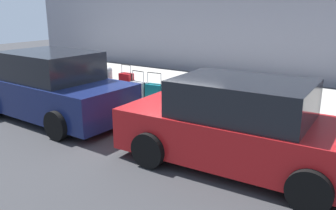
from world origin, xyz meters
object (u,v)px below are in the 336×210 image
object	(u,v)px
suitcase_maroon_6	(171,94)
suitcase_navy_4	(202,98)
suitcase_silver_8	(138,91)
suitcase_red_9	(127,85)
fire_hydrant	(109,80)
bollard_post	(90,80)
suitcase_black_5	(185,98)
parked_car_red_0	(241,127)
parked_car_navy_1	(52,88)
suitcase_teal_7	(154,93)
suitcase_teal_0	(284,110)
suitcase_silver_1	(260,105)
suitcase_olive_3	(219,103)
suitcase_red_2	(239,102)

from	to	relation	value
suitcase_maroon_6	suitcase_navy_4	bearing A→B (deg)	174.21
suitcase_silver_8	suitcase_red_9	world-z (taller)	suitcase_red_9
fire_hydrant	bollard_post	bearing A→B (deg)	12.30
suitcase_navy_4	bollard_post	distance (m)	3.91
bollard_post	suitcase_maroon_6	bearing A→B (deg)	-175.60
suitcase_black_5	parked_car_red_0	xyz separation A→B (m)	(-2.48, 2.22, 0.32)
bollard_post	parked_car_navy_1	xyz separation A→B (m)	(-0.88, 2.08, 0.25)
parked_car_navy_1	suitcase_teal_7	bearing A→B (deg)	-124.15
suitcase_navy_4	parked_car_red_0	bearing A→B (deg)	131.85
suitcase_teal_0	bollard_post	size ratio (longest dim) A/B	1.03
suitcase_teal_0	suitcase_silver_1	xyz separation A→B (m)	(0.55, -0.02, 0.01)
suitcase_black_5	fire_hydrant	size ratio (longest dim) A/B	1.03
suitcase_olive_3	bollard_post	distance (m)	4.39
suitcase_teal_0	suitcase_navy_4	distance (m)	2.06
suitcase_teal_0	suitcase_navy_4	xyz separation A→B (m)	(2.06, 0.03, -0.02)
fire_hydrant	suitcase_olive_3	bearing A→B (deg)	179.43
suitcase_silver_1	suitcase_silver_8	world-z (taller)	suitcase_silver_1
suitcase_navy_4	suitcase_silver_8	distance (m)	2.06
parked_car_red_0	suitcase_silver_8	bearing A→B (deg)	-28.57
suitcase_red_2	suitcase_teal_0	bearing A→B (deg)	177.75
suitcase_teal_0	fire_hydrant	xyz separation A→B (m)	(5.27, 0.00, 0.06)
suitcase_olive_3	suitcase_silver_8	bearing A→B (deg)	-0.05
parked_car_navy_1	parked_car_red_0	bearing A→B (deg)	180.00
suitcase_silver_1	suitcase_red_2	world-z (taller)	suitcase_silver_1
suitcase_maroon_6	parked_car_navy_1	xyz separation A→B (m)	(2.02, 2.30, 0.35)
suitcase_teal_0	suitcase_navy_4	bearing A→B (deg)	0.91
bollard_post	suitcase_silver_8	bearing A→B (deg)	-176.42
suitcase_navy_4	suitcase_red_2	bearing A→B (deg)	-175.58
suitcase_black_5	bollard_post	distance (m)	3.41
suitcase_olive_3	parked_car_navy_1	xyz separation A→B (m)	(3.51, 2.19, 0.35)
suitcase_red_2	suitcase_black_5	xyz separation A→B (m)	(1.48, 0.05, -0.12)
fire_hydrant	bollard_post	xyz separation A→B (m)	(0.69, 0.15, -0.04)
fire_hydrant	parked_car_red_0	world-z (taller)	parked_car_red_0
suitcase_silver_1	suitcase_olive_3	size ratio (longest dim) A/B	1.10
parked_car_navy_1	suitcase_red_2	bearing A→B (deg)	-150.37
suitcase_maroon_6	suitcase_teal_0	bearing A→B (deg)	178.70
suitcase_navy_4	suitcase_red_9	xyz separation A→B (m)	(2.56, -0.06, 0.00)
suitcase_teal_7	suitcase_silver_8	size ratio (longest dim) A/B	1.00
suitcase_red_2	suitcase_maroon_6	distance (m)	1.98
suitcase_silver_8	suitcase_red_2	bearing A→B (deg)	-178.48
suitcase_teal_0	suitcase_maroon_6	distance (m)	3.06
suitcase_red_9	suitcase_navy_4	bearing A→B (deg)	178.64
suitcase_navy_4	suitcase_silver_8	xyz separation A→B (m)	(2.06, 0.01, -0.09)
suitcase_silver_1	parked_car_navy_1	distance (m)	5.07
suitcase_maroon_6	suitcase_red_9	bearing A→B (deg)	1.53
fire_hydrant	suitcase_red_2	bearing A→B (deg)	-179.37
fire_hydrant	parked_car_navy_1	distance (m)	2.25
suitcase_teal_0	parked_car_red_0	distance (m)	2.25
suitcase_red_9	suitcase_teal_0	bearing A→B (deg)	179.65
suitcase_silver_8	bollard_post	xyz separation A→B (m)	(1.84, 0.12, 0.13)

